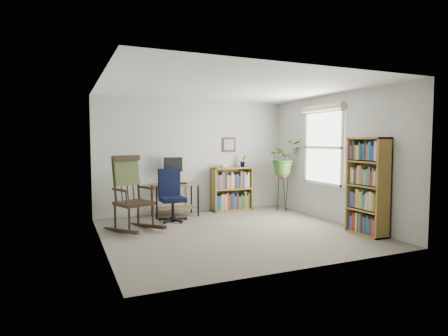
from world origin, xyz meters
name	(u,v)px	position (x,y,z in m)	size (l,w,h in m)	color
floor	(233,232)	(0.00, 0.00, 0.00)	(4.20, 4.00, 0.00)	slate
ceiling	(234,87)	(0.00, 0.00, 2.40)	(4.20, 4.00, 0.00)	white
wall_back	(194,156)	(0.00, 2.00, 1.20)	(4.20, 0.00, 2.40)	#B8B9B4
wall_front	(306,168)	(0.00, -2.00, 1.20)	(4.20, 0.00, 2.40)	#B8B9B4
wall_left	(101,163)	(-2.10, 0.00, 1.20)	(0.00, 4.00, 2.40)	#B8B9B4
wall_right	(335,158)	(2.10, 0.00, 1.20)	(0.00, 4.00, 2.40)	#B8B9B4
window	(323,147)	(2.06, 0.30, 1.40)	(0.12, 1.20, 1.50)	white
desk	(175,200)	(-0.52, 1.70, 0.33)	(0.92, 0.51, 0.66)	olive
monitor	(173,169)	(-0.52, 1.84, 0.94)	(0.46, 0.16, 0.56)	silver
keyboard	(176,184)	(-0.52, 1.58, 0.68)	(0.40, 0.15, 0.03)	black
office_chair	(173,195)	(-0.71, 1.20, 0.51)	(0.55, 0.55, 1.01)	black
rocking_chair	(134,193)	(-1.51, 0.74, 0.65)	(0.67, 1.12, 1.30)	black
low_bookshelf	(232,189)	(0.81, 1.82, 0.48)	(0.90, 0.30, 0.95)	olive
tall_bookshelf	(368,186)	(1.92, -1.03, 0.79)	(0.30, 0.69, 1.58)	olive
plant_stand	(283,191)	(1.80, 1.31, 0.43)	(0.24, 0.24, 0.86)	black
spider_plant	(284,141)	(1.80, 1.31, 1.53)	(1.69, 1.88, 1.46)	#336322
potted_plant_small	(243,165)	(1.09, 1.83, 1.01)	(0.13, 0.24, 0.11)	#336322
framed_picture	(229,145)	(0.81, 1.97, 1.45)	(0.32, 0.04, 0.32)	black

